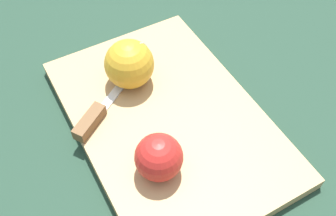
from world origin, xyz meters
name	(u,v)px	position (x,y,z in m)	size (l,w,h in m)	color
ground_plane	(168,124)	(0.00, 0.00, 0.00)	(4.00, 4.00, 0.00)	#1E3828
cutting_board	(168,120)	(0.00, 0.00, 0.01)	(0.45, 0.33, 0.02)	tan
apple_half_left	(159,157)	(-0.07, 0.07, 0.06)	(0.07, 0.07, 0.07)	red
apple_half_right	(129,64)	(0.10, 0.01, 0.06)	(0.08, 0.08, 0.08)	gold
knife	(94,117)	(0.06, 0.10, 0.03)	(0.09, 0.16, 0.02)	silver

